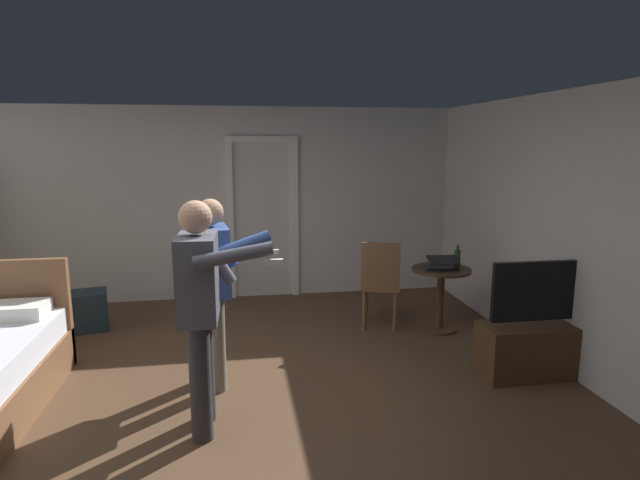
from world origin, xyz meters
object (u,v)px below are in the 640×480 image
Objects in this scene: bottle_on_table at (457,259)px; person_striped_shirt at (214,280)px; tv_flatscreen at (536,342)px; person_blue_shirt at (201,300)px; suitcase_dark at (81,311)px; laptop at (440,265)px; wooden_chair at (381,281)px; side_table at (441,289)px.

person_striped_shirt reaches higher than bottle_on_table.
tv_flatscreen is 1.27m from bottle_on_table.
person_blue_shirt is at bearing -95.01° from person_striped_shirt.
laptop is at bearing -23.36° from suitcase_dark.
person_blue_shirt is at bearing -134.84° from wooden_chair.
person_striped_shirt is at bearing 174.11° from tv_flatscreen.
side_table is at bearing 150.26° from bottle_on_table.
suitcase_dark is at bearing 169.91° from bottle_on_table.
laptop is 3.98m from suitcase_dark.
bottle_on_table is at bearing 31.36° from person_blue_shirt.
side_table is 0.71× the size of wooden_chair.
suitcase_dark is (-1.46, 2.30, -0.76)m from person_blue_shirt.
bottle_on_table is at bearing -12.04° from laptop.
bottle_on_table is (0.14, -0.08, 0.34)m from side_table.
tv_flatscreen is at bearing 8.79° from person_blue_shirt.
laptop reaches higher than side_table.
wooden_chair is 1.76× the size of suitcase_dark.
person_striped_shirt reaches higher than wooden_chair.
tv_flatscreen is 0.63× the size of person_blue_shirt.
laptop is 2.92m from person_blue_shirt.
bottle_on_table is at bearing -17.86° from wooden_chair.
laptop is 1.32× the size of bottle_on_table.
person_striped_shirt is (-2.53, -0.85, 0.11)m from bottle_on_table.
wooden_chair is (-0.60, 0.21, -0.21)m from laptop.
suitcase_dark is (-4.05, 0.72, -0.60)m from bottle_on_table.
side_table is 3.00m from person_blue_shirt.
tv_flatscreen is 1.49× the size of side_table.
bottle_on_table is 2.67m from person_striped_shirt.
person_blue_shirt reaches higher than tv_flatscreen.
wooden_chair reaches higher than laptop.
tv_flatscreen reaches higher than bottle_on_table.
wooden_chair is at bearing 162.14° from bottle_on_table.
person_striped_shirt is at bearing 84.99° from person_blue_shirt.
tv_flatscreen is 2.87m from person_striped_shirt.
person_striped_shirt is at bearing -59.23° from suitcase_dark.
side_table is at bearing 108.12° from tv_flatscreen.
bottle_on_table is 4.16m from suitcase_dark.
person_blue_shirt is (-1.82, -1.83, 0.43)m from wooden_chair.
person_blue_shirt is 2.83m from suitcase_dark.
wooden_chair is at bearing 165.05° from side_table.
bottle_on_table is at bearing 102.81° from tv_flatscreen.
person_blue_shirt is at bearing -146.24° from laptop.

